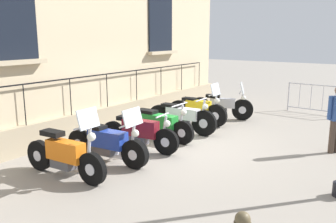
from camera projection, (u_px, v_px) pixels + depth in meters
ground_plane at (176, 143)px, 9.19m from camera, size 60.00×60.00×0.00m
motorcycle_orange at (65, 155)px, 6.89m from camera, size 2.07×0.59×1.43m
motorcycle_blue at (107, 143)px, 7.74m from camera, size 2.15×0.69×1.26m
motorcycle_maroon at (139, 133)px, 8.55m from camera, size 2.12×0.56×0.94m
motorcycle_green at (158, 124)px, 9.42m from camera, size 2.16×0.73×1.03m
motorcycle_white at (181, 117)px, 10.13m from camera, size 2.17×0.63×1.02m
motorcycle_yellow at (198, 110)px, 11.02m from camera, size 1.99×0.60×1.32m
motorcycle_silver at (222, 106)px, 11.81m from camera, size 2.01×0.89×1.23m
crowd_barrier at (317, 98)px, 12.47m from camera, size 2.03×0.17×1.05m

